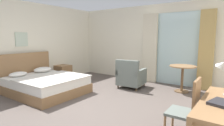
{
  "coord_description": "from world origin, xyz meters",
  "views": [
    {
      "loc": [
        2.62,
        -2.93,
        1.54
      ],
      "look_at": [
        0.18,
        0.51,
        0.95
      ],
      "focal_mm": 29.64,
      "sensor_mm": 36.0,
      "label": 1
    }
  ],
  "objects_px": {
    "nightstand": "(63,72)",
    "closed_book": "(221,103)",
    "desk_chair": "(188,108)",
    "round_cafe_table": "(182,72)",
    "armchair_by_window": "(131,76)",
    "desk_lamp": "(224,69)",
    "framed_picture": "(22,39)",
    "bed": "(45,83)"
  },
  "relations": [
    {
      "from": "nightstand",
      "to": "closed_book",
      "type": "bearing_deg",
      "value": -19.89
    },
    {
      "from": "desk_lamp",
      "to": "armchair_by_window",
      "type": "bearing_deg",
      "value": 143.65
    },
    {
      "from": "desk_chair",
      "to": "round_cafe_table",
      "type": "bearing_deg",
      "value": 106.33
    },
    {
      "from": "nightstand",
      "to": "armchair_by_window",
      "type": "xyz_separation_m",
      "value": [
        2.52,
        0.5,
        0.08
      ]
    },
    {
      "from": "armchair_by_window",
      "to": "closed_book",
      "type": "bearing_deg",
      "value": -42.33
    },
    {
      "from": "bed",
      "to": "desk_chair",
      "type": "xyz_separation_m",
      "value": [
        3.83,
        -0.26,
        0.26
      ]
    },
    {
      "from": "desk_lamp",
      "to": "armchair_by_window",
      "type": "height_order",
      "value": "desk_lamp"
    },
    {
      "from": "nightstand",
      "to": "round_cafe_table",
      "type": "relative_size",
      "value": 0.71
    },
    {
      "from": "nightstand",
      "to": "framed_picture",
      "type": "bearing_deg",
      "value": -99.1
    },
    {
      "from": "closed_book",
      "to": "armchair_by_window",
      "type": "relative_size",
      "value": 0.35
    },
    {
      "from": "round_cafe_table",
      "to": "framed_picture",
      "type": "distance_m",
      "value": 4.82
    },
    {
      "from": "nightstand",
      "to": "framed_picture",
      "type": "height_order",
      "value": "framed_picture"
    },
    {
      "from": "armchair_by_window",
      "to": "round_cafe_table",
      "type": "relative_size",
      "value": 1.17
    },
    {
      "from": "bed",
      "to": "desk_chair",
      "type": "distance_m",
      "value": 3.85
    },
    {
      "from": "round_cafe_table",
      "to": "desk_lamp",
      "type": "bearing_deg",
      "value": -64.02
    },
    {
      "from": "desk_chair",
      "to": "framed_picture",
      "type": "relative_size",
      "value": 2.27
    },
    {
      "from": "closed_book",
      "to": "round_cafe_table",
      "type": "bearing_deg",
      "value": 128.5
    },
    {
      "from": "desk_chair",
      "to": "desk_lamp",
      "type": "distance_m",
      "value": 0.73
    },
    {
      "from": "round_cafe_table",
      "to": "framed_picture",
      "type": "bearing_deg",
      "value": -150.75
    },
    {
      "from": "closed_book",
      "to": "round_cafe_table",
      "type": "relative_size",
      "value": 0.41
    },
    {
      "from": "desk_chair",
      "to": "round_cafe_table",
      "type": "relative_size",
      "value": 1.28
    },
    {
      "from": "closed_book",
      "to": "framed_picture",
      "type": "distance_m",
      "value": 5.37
    },
    {
      "from": "desk_lamp",
      "to": "closed_book",
      "type": "distance_m",
      "value": 0.59
    },
    {
      "from": "desk_lamp",
      "to": "framed_picture",
      "type": "relative_size",
      "value": 1.21
    },
    {
      "from": "round_cafe_table",
      "to": "bed",
      "type": "bearing_deg",
      "value": -143.19
    },
    {
      "from": "desk_lamp",
      "to": "armchair_by_window",
      "type": "relative_size",
      "value": 0.58
    },
    {
      "from": "bed",
      "to": "desk_lamp",
      "type": "distance_m",
      "value": 4.3
    },
    {
      "from": "closed_book",
      "to": "armchair_by_window",
      "type": "xyz_separation_m",
      "value": [
        -2.57,
        2.34,
        -0.41
      ]
    },
    {
      "from": "desk_chair",
      "to": "round_cafe_table",
      "type": "height_order",
      "value": "desk_chair"
    },
    {
      "from": "nightstand",
      "to": "bed",
      "type": "bearing_deg",
      "value": -58.32
    },
    {
      "from": "nightstand",
      "to": "desk_lamp",
      "type": "relative_size",
      "value": 1.04
    },
    {
      "from": "desk_chair",
      "to": "framed_picture",
      "type": "bearing_deg",
      "value": 177.03
    },
    {
      "from": "bed",
      "to": "closed_book",
      "type": "relative_size",
      "value": 6.6
    },
    {
      "from": "bed",
      "to": "closed_book",
      "type": "height_order",
      "value": "bed"
    },
    {
      "from": "desk_chair",
      "to": "armchair_by_window",
      "type": "height_order",
      "value": "desk_chair"
    },
    {
      "from": "closed_book",
      "to": "armchair_by_window",
      "type": "distance_m",
      "value": 3.5
    },
    {
      "from": "closed_book",
      "to": "round_cafe_table",
      "type": "distance_m",
      "value": 3.05
    },
    {
      "from": "bed",
      "to": "desk_chair",
      "type": "height_order",
      "value": "bed"
    },
    {
      "from": "desk_chair",
      "to": "desk_lamp",
      "type": "xyz_separation_m",
      "value": [
        0.38,
        0.23,
        0.58
      ]
    },
    {
      "from": "nightstand",
      "to": "desk_lamp",
      "type": "xyz_separation_m",
      "value": [
        5.05,
        -1.36,
        0.84
      ]
    },
    {
      "from": "desk_chair",
      "to": "framed_picture",
      "type": "height_order",
      "value": "framed_picture"
    },
    {
      "from": "desk_lamp",
      "to": "round_cafe_table",
      "type": "height_order",
      "value": "desk_lamp"
    }
  ]
}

